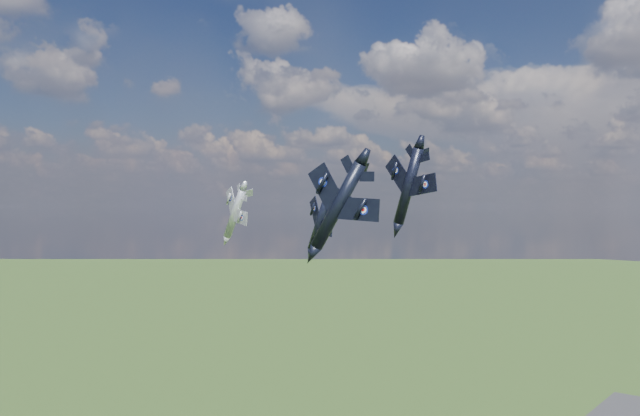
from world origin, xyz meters
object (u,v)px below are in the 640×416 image
Objects in this scene: jet_right_navy at (338,206)px; jet_left_silver at (235,213)px; jet_lead_navy at (319,224)px; jet_high_navy at (408,186)px.

jet_right_navy is 1.11× the size of jet_left_silver.
jet_high_navy reaches higher than jet_lead_navy.
jet_high_navy is 31.66m from jet_left_silver.
jet_left_silver is (-34.51, 16.19, -1.22)m from jet_right_navy.
jet_right_navy is (17.48, -17.63, 2.72)m from jet_lead_navy.
jet_left_silver is at bearing -160.04° from jet_high_navy.
jet_left_silver reaches higher than jet_lead_navy.
jet_high_navy reaches higher than jet_right_navy.
jet_lead_navy is at bearing 125.69° from jet_right_navy.
jet_right_navy is 20.44m from jet_high_navy.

